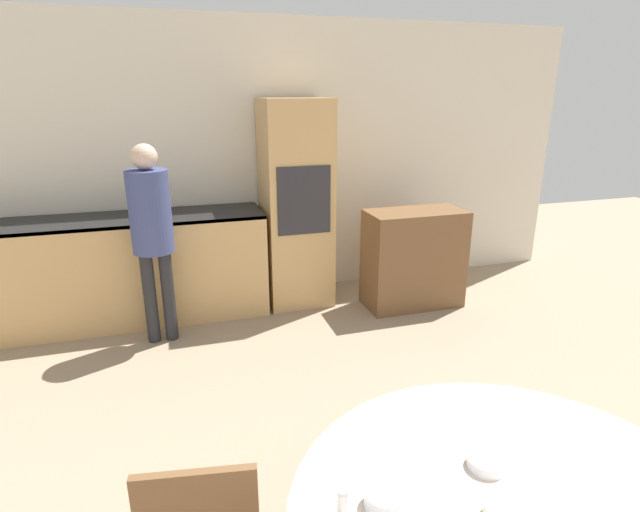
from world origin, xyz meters
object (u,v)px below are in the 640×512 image
object	(u,v)px
oven_unit	(296,205)
sideboard	(413,259)
bowl_far	(487,462)
person_standing	(151,223)
bowl_near	(384,499)

from	to	relation	value
oven_unit	sideboard	xyz separation A→B (m)	(1.02, -0.44, -0.49)
oven_unit	sideboard	distance (m)	1.21
sideboard	bowl_far	world-z (taller)	sideboard
sideboard	person_standing	size ratio (longest dim) A/B	0.58
bowl_near	bowl_far	xyz separation A→B (m)	(0.40, 0.05, -0.01)
person_standing	bowl_far	bearing A→B (deg)	-68.53
sideboard	bowl_near	distance (m)	3.31
bowl_far	sideboard	bearing A→B (deg)	66.95
bowl_near	bowl_far	size ratio (longest dim) A/B	0.96
oven_unit	bowl_far	distance (m)	3.28
bowl_near	bowl_far	distance (m)	0.40
person_standing	bowl_near	bearing A→B (deg)	-76.29
bowl_far	person_standing	bearing A→B (deg)	111.47
person_standing	bowl_near	xyz separation A→B (m)	(0.69, -2.82, -0.22)
bowl_near	sideboard	bearing A→B (deg)	60.91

